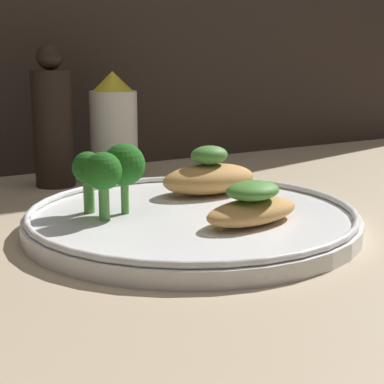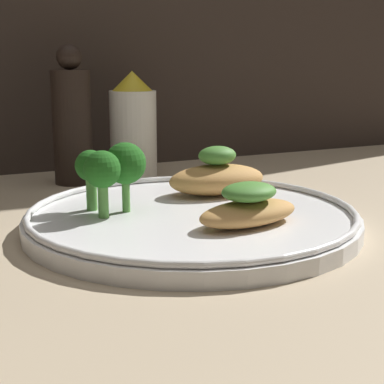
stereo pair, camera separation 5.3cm
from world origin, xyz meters
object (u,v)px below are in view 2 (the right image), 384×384
broccoli_bunch (110,167)px  sauce_bottle (133,128)px  plate (192,218)px  pepper_grinder (72,122)px

broccoli_bunch → sauce_bottle: bearing=65.1°
plate → sauce_bottle: size_ratio=2.22×
plate → sauce_bottle: 25.35cm
sauce_bottle → pepper_grinder: (-7.90, 0.00, 1.11)cm
pepper_grinder → sauce_bottle: bearing=-0.0°
sauce_bottle → pepper_grinder: pepper_grinder is taller
broccoli_bunch → sauce_bottle: (9.89, 21.26, 0.92)cm
pepper_grinder → broccoli_bunch: bearing=-95.3°
plate → broccoli_bunch: 8.68cm
broccoli_bunch → pepper_grinder: size_ratio=0.38×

